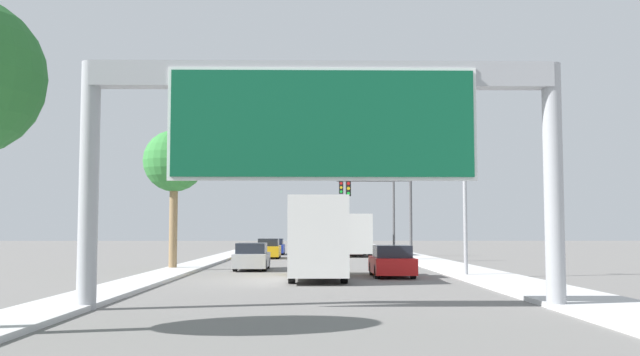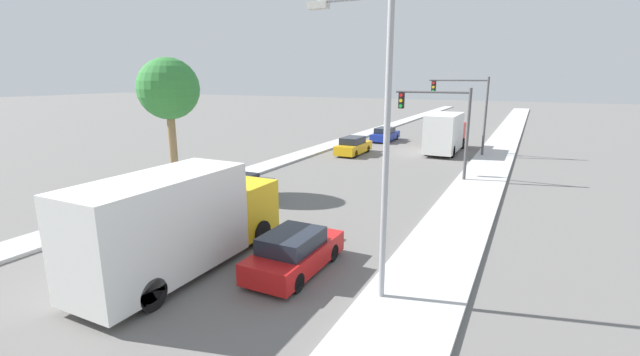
{
  "view_description": "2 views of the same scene",
  "coord_description": "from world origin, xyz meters",
  "views": [
    {
      "loc": [
        -0.37,
        -1.7,
        2.15
      ],
      "look_at": [
        0.0,
        22.26,
        3.93
      ],
      "focal_mm": 40.0,
      "sensor_mm": 36.0,
      "label": 1
    },
    {
      "loc": [
        10.49,
        19.72,
        6.62
      ],
      "look_at": [
        1.98,
        36.68,
        2.12
      ],
      "focal_mm": 24.0,
      "sensor_mm": 36.0,
      "label": 2
    }
  ],
  "objects": [
    {
      "name": "sidewalk_right",
      "position": [
        7.75,
        60.0,
        0.07
      ],
      "size": [
        3.0,
        120.0,
        0.15
      ],
      "color": "#BCBCBC",
      "rests_on": "ground"
    },
    {
      "name": "traffic_light_mid_block",
      "position": [
        5.24,
        58.0,
        4.49
      ],
      "size": [
        4.9,
        0.32,
        6.64
      ],
      "color": "#4C4C4F",
      "rests_on": "ground"
    },
    {
      "name": "car_near_left",
      "position": [
        -3.5,
        62.95,
        0.68
      ],
      "size": [
        1.8,
        4.71,
        1.44
      ],
      "color": "navy",
      "rests_on": "ground"
    },
    {
      "name": "car_mid_left",
      "position": [
        -3.5,
        37.62,
        0.7
      ],
      "size": [
        1.77,
        4.71,
        1.48
      ],
      "color": "#A5A8AD",
      "rests_on": "ground"
    },
    {
      "name": "street_lamp_right",
      "position": [
        6.55,
        31.1,
        5.19
      ],
      "size": [
        2.52,
        0.28,
        8.83
      ],
      "color": "#9EA0A5",
      "rests_on": "ground"
    },
    {
      "name": "median_strip_left",
      "position": [
        -7.25,
        60.0,
        0.07
      ],
      "size": [
        2.0,
        120.0,
        0.15
      ],
      "color": "#BCBCBC",
      "rests_on": "ground"
    },
    {
      "name": "truck_box_secondary",
      "position": [
        0.0,
        29.9,
        1.8
      ],
      "size": [
        2.42,
        8.43,
        3.56
      ],
      "color": "yellow",
      "rests_on": "ground"
    },
    {
      "name": "car_far_center",
      "position": [
        3.5,
        31.66,
        0.69
      ],
      "size": [
        1.84,
        4.27,
        1.47
      ],
      "color": "red",
      "rests_on": "ground"
    },
    {
      "name": "sign_gantry",
      "position": [
        0.0,
        17.87,
        5.16
      ],
      "size": [
        13.44,
        0.73,
        6.85
      ],
      "color": "#9EA0A5",
      "rests_on": "ground"
    },
    {
      "name": "palm_tree_background",
      "position": [
        -7.81,
        37.49,
        5.9
      ],
      "size": [
        3.39,
        3.39,
        7.69
      ],
      "color": "#8C704C",
      "rests_on": "ground"
    },
    {
      "name": "traffic_light_near_intersection",
      "position": [
        5.17,
        48.0,
        4.07
      ],
      "size": [
        4.84,
        0.32,
        5.96
      ],
      "color": "#4C4C4F",
      "rests_on": "ground"
    },
    {
      "name": "car_near_center",
      "position": [
        -3.5,
        54.1,
        0.72
      ],
      "size": [
        1.73,
        4.75,
        1.54
      ],
      "color": "gold",
      "rests_on": "ground"
    },
    {
      "name": "truck_box_primary",
      "position": [
        3.5,
        58.51,
        1.77
      ],
      "size": [
        2.42,
        7.92,
        3.5
      ],
      "color": "red",
      "rests_on": "ground"
    }
  ]
}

